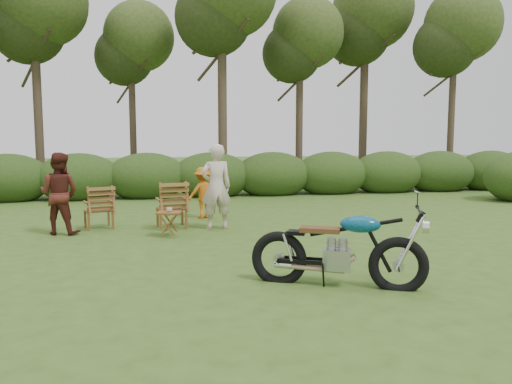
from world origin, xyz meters
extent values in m
plane|color=#314D19|center=(0.00, 0.00, 0.00)|extent=(80.00, 80.00, 0.00)
cylinder|color=#392A1F|center=(-5.50, 11.10, 3.60)|extent=(0.28, 0.28, 7.20)
sphere|color=#2B4118|center=(-5.50, 11.10, 5.84)|extent=(2.88, 2.88, 2.88)
cylinder|color=#392A1F|center=(-2.50, 12.20, 3.15)|extent=(0.24, 0.24, 6.30)
sphere|color=#2B4118|center=(-2.50, 12.20, 5.11)|extent=(2.52, 2.52, 2.52)
cylinder|color=#392A1F|center=(0.50, 10.00, 3.83)|extent=(0.30, 0.30, 7.65)
sphere|color=#2B4118|center=(0.50, 10.00, 6.21)|extent=(3.06, 3.06, 3.06)
cylinder|color=#392A1F|center=(3.50, 11.10, 3.24)|extent=(0.26, 0.26, 6.48)
sphere|color=#2B4118|center=(3.50, 11.10, 5.26)|extent=(2.59, 2.59, 2.59)
cylinder|color=#392A1F|center=(6.50, 12.20, 3.96)|extent=(0.32, 0.32, 7.92)
sphere|color=#2B4118|center=(6.50, 12.20, 6.42)|extent=(3.17, 3.17, 3.17)
cylinder|color=#392A1F|center=(9.00, 10.00, 3.42)|extent=(0.24, 0.24, 6.84)
sphere|color=#2B4118|center=(9.00, 10.00, 5.55)|extent=(2.74, 2.74, 2.74)
ellipsoid|color=#213A15|center=(-6.00, 9.00, 0.63)|extent=(2.52, 1.68, 1.51)
ellipsoid|color=#213A15|center=(-4.00, 9.00, 0.63)|extent=(2.52, 1.68, 1.51)
ellipsoid|color=#213A15|center=(-2.00, 9.00, 0.63)|extent=(2.52, 1.68, 1.51)
ellipsoid|color=#213A15|center=(0.00, 9.00, 0.63)|extent=(2.52, 1.68, 1.51)
ellipsoid|color=#213A15|center=(2.00, 9.00, 0.63)|extent=(2.52, 1.68, 1.51)
ellipsoid|color=#213A15|center=(4.00, 9.00, 0.63)|extent=(2.52, 1.68, 1.51)
ellipsoid|color=#213A15|center=(6.00, 9.00, 0.63)|extent=(2.52, 1.68, 1.51)
ellipsoid|color=#213A15|center=(8.00, 9.00, 0.63)|extent=(2.52, 1.68, 1.51)
ellipsoid|color=#213A15|center=(10.00, 9.00, 0.63)|extent=(2.52, 1.68, 1.51)
imported|color=beige|center=(-1.53, 2.67, 0.51)|extent=(0.12, 0.12, 0.09)
imported|color=beige|center=(-0.57, 3.30, 0.00)|extent=(0.67, 0.47, 1.73)
imported|color=#4D1D16|center=(-3.59, 3.36, 0.00)|extent=(0.91, 0.79, 1.58)
imported|color=#C05E12|center=(-0.70, 4.72, 0.00)|extent=(0.86, 0.65, 1.18)
camera|label=1|loc=(-1.82, -6.70, 1.87)|focal=35.00mm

